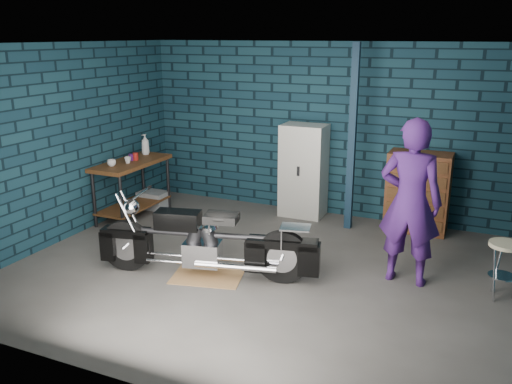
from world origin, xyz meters
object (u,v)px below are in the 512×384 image
locker (303,171)px  person (410,202)px  storage_bin (153,200)px  shop_stool (503,271)px  workbench (133,189)px  tool_chest (418,192)px  motorcycle (207,237)px

locker → person: bearing=-43.5°
storage_bin → shop_stool: (5.32, -1.13, 0.18)m
workbench → tool_chest: size_ratio=1.20×
storage_bin → tool_chest: size_ratio=0.40×
motorcycle → locker: (0.28, 2.63, 0.23)m
motorcycle → person: (2.18, 0.83, 0.47)m
person → locker: bearing=-41.2°
tool_chest → shop_stool: (1.17, -1.81, -0.26)m
person → shop_stool: 1.22m
motorcycle → locker: bearing=70.6°
motorcycle → tool_chest: bearing=38.9°
motorcycle → person: person is taller
workbench → motorcycle: bearing=-34.3°
locker → tool_chest: bearing=0.0°
storage_bin → locker: locker is taller
workbench → motorcycle: 2.57m
locker → shop_stool: 3.47m
storage_bin → tool_chest: bearing=9.3°
workbench → shop_stool: workbench is taller
workbench → tool_chest: bearing=15.8°
tool_chest → locker: bearing=180.0°
workbench → tool_chest: 4.33m
motorcycle → workbench: bearing=132.4°
storage_bin → tool_chest: tool_chest is taller
workbench → storage_bin: size_ratio=3.02×
person → shop_stool: size_ratio=2.99×
workbench → locker: size_ratio=0.96×
motorcycle → person: 2.38m
locker → tool_chest: (1.76, 0.00, -0.15)m
motorcycle → locker: 2.66m
workbench → tool_chest: tool_chest is taller
tool_chest → shop_stool: bearing=-57.1°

